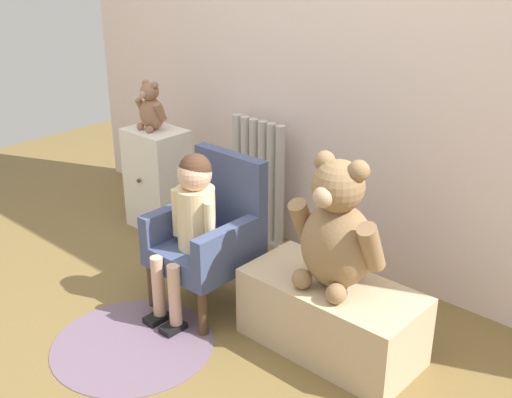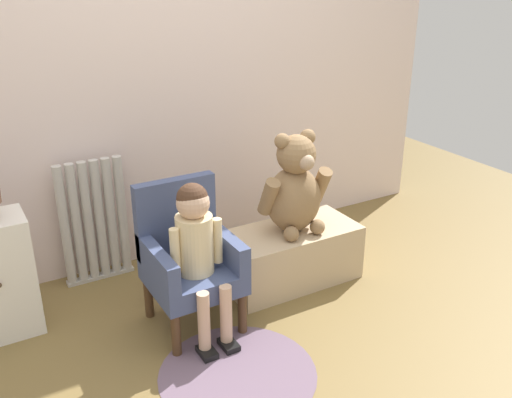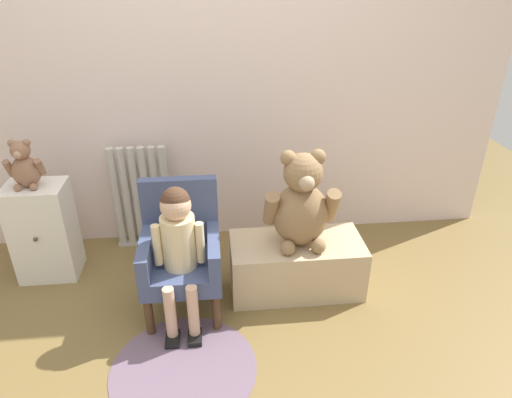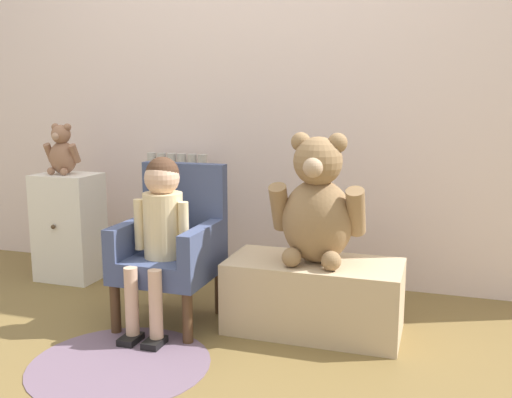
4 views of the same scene
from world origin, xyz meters
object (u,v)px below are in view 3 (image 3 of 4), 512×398
large_teddy_bear (301,205)px  floor_rug (184,368)px  radiator (142,198)px  small_dresser (44,231)px  child_armchair (181,250)px  small_teddy_bear (25,166)px  low_bench (296,265)px  child_figure (178,238)px

large_teddy_bear → floor_rug: (-0.63, -0.54, -0.55)m
radiator → small_dresser: bearing=-153.8°
small_dresser → large_teddy_bear: 1.50m
child_armchair → small_teddy_bear: (-0.82, 0.35, 0.36)m
low_bench → floor_rug: size_ratio=1.08×
low_bench → large_teddy_bear: size_ratio=1.35×
child_figure → large_teddy_bear: size_ratio=1.37×
child_figure → large_teddy_bear: large_teddy_bear is taller
child_armchair → small_teddy_bear: small_teddy_bear is taller
small_dresser → small_teddy_bear: small_teddy_bear is taller
child_armchair → large_teddy_bear: large_teddy_bear is taller
small_dresser → small_teddy_bear: (-0.01, -0.00, 0.41)m
radiator → low_bench: 1.08m
large_teddy_bear → small_teddy_bear: (-1.46, 0.29, 0.16)m
low_bench → radiator: bearing=148.6°
small_dresser → low_bench: small_dresser is taller
low_bench → floor_rug: low_bench is taller
child_armchair → large_teddy_bear: 0.67m
child_figure → floor_rug: size_ratio=1.09×
child_armchair → child_figure: size_ratio=0.93×
floor_rug → small_teddy_bear: bearing=135.0°
radiator → child_figure: (0.28, -0.73, 0.15)m
child_figure → small_teddy_bear: size_ratio=2.74×
child_armchair → radiator: bearing=114.1°
child_figure → low_bench: bearing=16.0°
radiator → floor_rug: (0.28, -1.10, -0.34)m
radiator → small_teddy_bear: small_teddy_bear is taller
radiator → small_teddy_bear: size_ratio=2.53×
small_dresser → large_teddy_bear: bearing=-11.6°
child_armchair → small_dresser: bearing=156.2°
large_teddy_bear → small_teddy_bear: bearing=168.7°
low_bench → small_dresser: bearing=168.6°
floor_rug → child_armchair: bearing=90.6°
child_armchair → child_figure: bearing=-90.0°
low_bench → large_teddy_bear: large_teddy_bear is taller
low_bench → small_teddy_bear: bearing=168.9°
low_bench → large_teddy_bear: (0.01, -0.01, 0.39)m
small_dresser → floor_rug: (0.82, -0.84, -0.29)m
child_armchair → floor_rug: (0.00, -0.48, -0.34)m
child_armchair → child_figure: (0.00, -0.11, 0.14)m
child_figure → small_teddy_bear: 0.97m
child_armchair → floor_rug: size_ratio=1.02×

